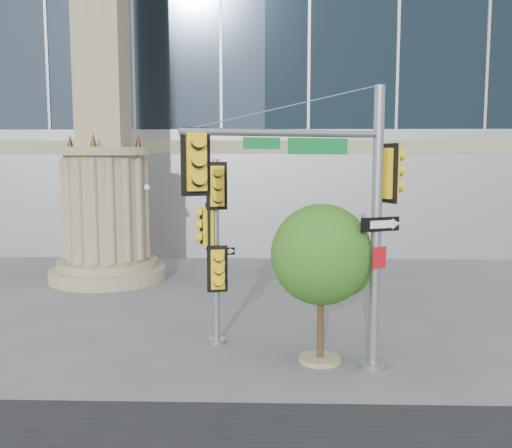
{
  "coord_description": "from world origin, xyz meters",
  "views": [
    {
      "loc": [
        0.39,
        -12.55,
        4.74
      ],
      "look_at": [
        -0.04,
        2.0,
        3.03
      ],
      "focal_mm": 40.0,
      "sensor_mm": 36.0,
      "label": 1
    }
  ],
  "objects": [
    {
      "name": "street_tree",
      "position": [
        1.54,
        0.33,
        2.43
      ],
      "size": [
        2.37,
        2.31,
        3.69
      ],
      "color": "gray",
      "rests_on": "ground"
    },
    {
      "name": "ground",
      "position": [
        0.0,
        0.0,
        0.0
      ],
      "size": [
        120.0,
        120.0,
        0.0
      ],
      "primitive_type": "plane",
      "color": "#545456",
      "rests_on": "ground"
    },
    {
      "name": "monument",
      "position": [
        -6.0,
        9.0,
        5.52
      ],
      "size": [
        4.4,
        4.4,
        16.6
      ],
      "color": "gray",
      "rests_on": "ground"
    },
    {
      "name": "main_signal_pole",
      "position": [
        1.62,
        -0.52,
        3.88
      ],
      "size": [
        4.59,
        2.26,
        6.26
      ],
      "rotation": [
        0.0,
        0.0,
        0.4
      ],
      "color": "slate",
      "rests_on": "ground"
    },
    {
      "name": "secondary_signal_pole",
      "position": [
        -1.06,
        1.45,
        2.76
      ],
      "size": [
        0.87,
        0.62,
        4.69
      ],
      "rotation": [
        0.0,
        0.0,
        0.24
      ],
      "color": "slate",
      "rests_on": "ground"
    }
  ]
}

